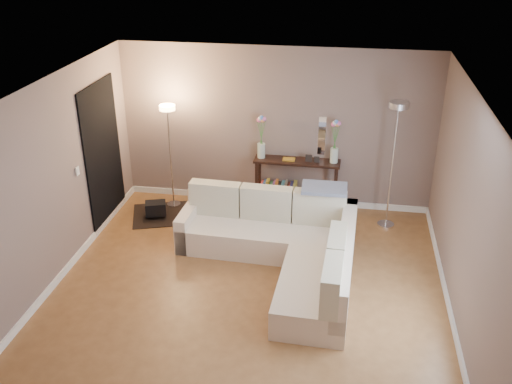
% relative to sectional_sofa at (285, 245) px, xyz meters
% --- Properties ---
extents(floor, '(5.00, 5.50, 0.01)m').
position_rel_sectional_sofa_xyz_m(floor, '(-0.40, -0.83, -0.33)').
color(floor, '#915F34').
rests_on(floor, ground).
extents(ceiling, '(5.00, 5.50, 0.01)m').
position_rel_sectional_sofa_xyz_m(ceiling, '(-0.40, -0.83, 2.28)').
color(ceiling, white).
rests_on(ceiling, ground).
extents(wall_back, '(5.00, 0.02, 2.60)m').
position_rel_sectional_sofa_xyz_m(wall_back, '(-0.40, 1.93, 0.98)').
color(wall_back, '#79655D').
rests_on(wall_back, ground).
extents(wall_front, '(5.00, 0.02, 2.60)m').
position_rel_sectional_sofa_xyz_m(wall_front, '(-0.40, -3.59, 0.98)').
color(wall_front, '#79655D').
rests_on(wall_front, ground).
extents(wall_left, '(0.02, 5.50, 2.60)m').
position_rel_sectional_sofa_xyz_m(wall_left, '(-2.91, -0.83, 0.98)').
color(wall_left, '#79655D').
rests_on(wall_left, ground).
extents(wall_right, '(0.02, 5.50, 2.60)m').
position_rel_sectional_sofa_xyz_m(wall_right, '(2.11, -0.83, 0.98)').
color(wall_right, '#79655D').
rests_on(wall_right, ground).
extents(baseboard_back, '(5.00, 0.03, 0.10)m').
position_rel_sectional_sofa_xyz_m(baseboard_back, '(-0.40, 1.90, -0.27)').
color(baseboard_back, white).
rests_on(baseboard_back, ground).
extents(baseboard_left, '(0.03, 5.50, 0.10)m').
position_rel_sectional_sofa_xyz_m(baseboard_left, '(-2.88, -0.83, -0.27)').
color(baseboard_left, white).
rests_on(baseboard_left, ground).
extents(baseboard_right, '(0.03, 5.50, 0.10)m').
position_rel_sectional_sofa_xyz_m(baseboard_right, '(2.09, -0.83, -0.27)').
color(baseboard_right, white).
rests_on(baseboard_right, ground).
extents(doorway, '(0.02, 1.20, 2.20)m').
position_rel_sectional_sofa_xyz_m(doorway, '(-2.88, 0.87, 0.78)').
color(doorway, black).
rests_on(doorway, ground).
extents(switch_plate, '(0.02, 0.08, 0.12)m').
position_rel_sectional_sofa_xyz_m(switch_plate, '(-2.88, 0.02, 0.88)').
color(switch_plate, white).
rests_on(switch_plate, ground).
extents(sectional_sofa, '(2.51, 2.47, 0.87)m').
position_rel_sectional_sofa_xyz_m(sectional_sofa, '(0.00, 0.00, 0.00)').
color(sectional_sofa, beige).
rests_on(sectional_sofa, floor).
extents(throw_blanket, '(0.63, 0.37, 0.08)m').
position_rel_sectional_sofa_xyz_m(throw_blanket, '(0.46, 0.59, 0.60)').
color(throw_blanket, slate).
rests_on(throw_blanket, sectional_sofa).
extents(console_table, '(1.37, 0.39, 0.84)m').
position_rel_sectional_sofa_xyz_m(console_table, '(-0.11, 1.77, 0.15)').
color(console_table, black).
rests_on(console_table, floor).
extents(leaning_mirror, '(0.97, 0.06, 0.76)m').
position_rel_sectional_sofa_xyz_m(leaning_mirror, '(-0.03, 1.95, 0.89)').
color(leaning_mirror, black).
rests_on(leaning_mirror, console_table).
extents(table_decor, '(0.58, 0.13, 0.14)m').
position_rel_sectional_sofa_xyz_m(table_decor, '(-0.03, 1.73, 0.54)').
color(table_decor, '#C18B22').
rests_on(table_decor, console_table).
extents(flower_vase_left, '(0.16, 0.13, 0.72)m').
position_rel_sectional_sofa_xyz_m(flower_vase_left, '(-0.61, 1.78, 0.81)').
color(flower_vase_left, silver).
rests_on(flower_vase_left, console_table).
extents(flower_vase_right, '(0.16, 0.13, 0.72)m').
position_rel_sectional_sofa_xyz_m(flower_vase_right, '(0.55, 1.76, 0.81)').
color(flower_vase_right, silver).
rests_on(flower_vase_right, console_table).
extents(floor_lamp_lit, '(0.31, 0.31, 1.72)m').
position_rel_sectional_sofa_xyz_m(floor_lamp_lit, '(-2.04, 1.51, 0.89)').
color(floor_lamp_lit, silver).
rests_on(floor_lamp_lit, floor).
extents(floor_lamp_unlit, '(0.31, 0.31, 1.98)m').
position_rel_sectional_sofa_xyz_m(floor_lamp_unlit, '(1.42, 1.37, 1.08)').
color(floor_lamp_unlit, silver).
rests_on(floor_lamp_unlit, floor).
extents(charcoal_rug, '(1.33, 1.15, 0.01)m').
position_rel_sectional_sofa_xyz_m(charcoal_rug, '(-2.02, 1.17, -0.32)').
color(charcoal_rug, black).
rests_on(charcoal_rug, floor).
extents(black_bag, '(0.37, 0.31, 0.21)m').
position_rel_sectional_sofa_xyz_m(black_bag, '(-2.18, 1.02, -0.15)').
color(black_bag, black).
rests_on(black_bag, charcoal_rug).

